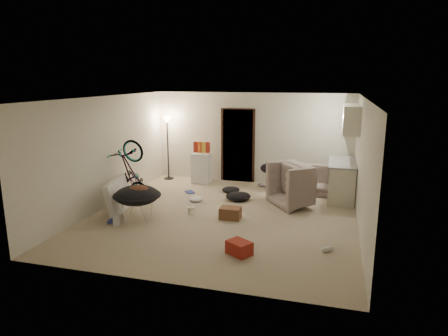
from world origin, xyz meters
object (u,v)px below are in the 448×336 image
(kitchen_counter, at_px, (341,181))
(sofa, at_px, (307,180))
(juicer, at_px, (191,210))
(armchair, at_px, (304,189))
(tv_box, at_px, (118,196))
(drink_case_a, at_px, (230,213))
(drink_case_b, at_px, (239,248))
(saucer_chair, at_px, (137,200))
(floor_lamp, at_px, (167,134))
(mini_fridge, at_px, (201,168))
(bicycle, at_px, (132,186))

(kitchen_counter, xyz_separation_m, sofa, (-0.86, 0.45, -0.16))
(juicer, bearing_deg, armchair, 31.18)
(kitchen_counter, bearing_deg, sofa, 152.36)
(tv_box, relative_size, juicer, 5.00)
(drink_case_a, bearing_deg, armchair, 45.45)
(drink_case_a, xyz_separation_m, drink_case_b, (0.58, -1.63, -0.01))
(armchair, bearing_deg, saucer_chair, 84.47)
(drink_case_a, bearing_deg, sofa, 61.23)
(armchair, distance_m, juicer, 2.69)
(sofa, bearing_deg, floor_lamp, -0.49)
(mini_fridge, distance_m, juicer, 2.73)
(floor_lamp, height_order, tv_box, floor_lamp)
(juicer, bearing_deg, saucer_chair, -149.10)
(kitchen_counter, height_order, sofa, kitchen_counter)
(bicycle, bearing_deg, sofa, -53.85)
(saucer_chair, xyz_separation_m, juicer, (0.97, 0.58, -0.33))
(floor_lamp, relative_size, kitchen_counter, 1.21)
(armchair, relative_size, juicer, 5.07)
(mini_fridge, bearing_deg, juicer, -79.61)
(floor_lamp, height_order, mini_fridge, floor_lamp)
(sofa, relative_size, bicycle, 1.24)
(tv_box, bearing_deg, sofa, 25.42)
(tv_box, bearing_deg, kitchen_counter, 15.96)
(sofa, relative_size, tv_box, 1.77)
(tv_box, relative_size, drink_case_b, 2.78)
(floor_lamp, bearing_deg, bicycle, -87.58)
(kitchen_counter, distance_m, mini_fridge, 3.82)
(bicycle, bearing_deg, floor_lamp, 9.35)
(floor_lamp, xyz_separation_m, kitchen_counter, (4.83, -0.65, -0.87))
(drink_case_b, bearing_deg, floor_lamp, 158.27)
(bicycle, height_order, tv_box, bicycle)
(kitchen_counter, relative_size, drink_case_a, 3.48)
(tv_box, height_order, drink_case_b, tv_box)
(kitchen_counter, distance_m, drink_case_a, 3.12)
(kitchen_counter, relative_size, drink_case_b, 3.80)
(kitchen_counter, bearing_deg, juicer, -146.44)
(mini_fridge, height_order, drink_case_b, mini_fridge)
(mini_fridge, relative_size, juicer, 3.79)
(bicycle, bearing_deg, armchair, -68.34)
(mini_fridge, bearing_deg, drink_case_a, -63.59)
(bicycle, relative_size, saucer_chair, 1.57)
(sofa, distance_m, armchair, 1.15)
(mini_fridge, distance_m, saucer_chair, 3.23)
(saucer_chair, bearing_deg, floor_lamp, 102.30)
(kitchen_counter, bearing_deg, drink_case_a, -136.10)
(drink_case_a, bearing_deg, saucer_chair, -165.64)
(floor_lamp, xyz_separation_m, juicer, (1.69, -2.73, -1.22))
(drink_case_b, height_order, juicer, drink_case_b)
(armchair, xyz_separation_m, tv_box, (-3.89, -1.67, 0.00))
(bicycle, relative_size, juicer, 7.11)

